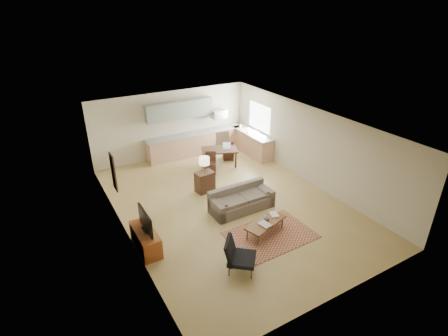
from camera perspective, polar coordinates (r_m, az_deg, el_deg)
room at (r=10.56m, az=0.81°, el=0.36°), size 9.00×9.00×9.00m
kitchen_counter_back at (r=14.69m, az=-4.53°, el=4.07°), size 4.26×0.64×0.92m
kitchen_counter_right at (r=14.69m, az=4.66°, el=4.06°), size 0.64×2.26×0.92m
kitchen_range at (r=15.16m, az=-0.78°, el=4.82°), size 0.62×0.62×0.90m
kitchen_microwave at (r=14.82m, az=-0.84°, el=8.81°), size 0.62×0.40×0.35m
upper_cabinets at (r=14.11m, az=-7.24°, el=9.42°), size 2.80×0.34×0.70m
window_right at (r=14.49m, az=5.80°, el=8.28°), size 0.02×1.40×1.05m
wall_art_left at (r=10.21m, az=-17.57°, el=-0.63°), size 0.06×0.42×1.10m
triptych at (r=14.15m, az=-8.92°, el=8.51°), size 1.70×0.04×0.50m
rug at (r=9.93m, az=7.59°, el=-10.78°), size 2.34×1.65×0.02m
sofa at (r=10.76m, az=2.92°, el=-5.13°), size 2.08×0.92×0.72m
coffee_table at (r=9.87m, az=6.76°, el=-9.63°), size 1.38×0.87×0.39m
book_a at (r=9.56m, az=6.14°, el=-9.42°), size 0.36×0.42×0.03m
book_b at (r=10.05m, az=7.57°, el=-7.58°), size 0.40×0.44×0.02m
vase at (r=9.81m, az=6.96°, el=-7.93°), size 0.21×0.21×0.18m
armchair at (r=8.53m, az=2.95°, el=-14.13°), size 1.04×1.04×0.84m
tv_credenza at (r=9.45m, az=-12.67°, el=-11.32°), size 0.48×1.24×0.57m
tv at (r=9.13m, az=-12.73°, el=-8.38°), size 0.10×0.95×0.57m
console_table at (r=11.77m, az=-3.15°, el=-2.26°), size 0.65×0.47×0.71m
table_lamp at (r=11.49m, az=-3.23°, el=0.54°), size 0.39×0.39×0.57m
dining_table at (r=13.59m, az=-0.73°, el=1.75°), size 1.55×1.24×0.69m
dining_chair_near at (r=12.99m, az=-2.20°, el=0.84°), size 0.54×0.54×0.81m
dining_chair_far at (r=14.15m, az=0.62°, el=3.06°), size 0.53×0.54×0.82m
laptop at (r=13.46m, az=0.46°, el=3.61°), size 0.36×0.33×0.22m
soap_bottle at (r=15.06m, az=2.70°, el=6.93°), size 0.12×0.12×0.19m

